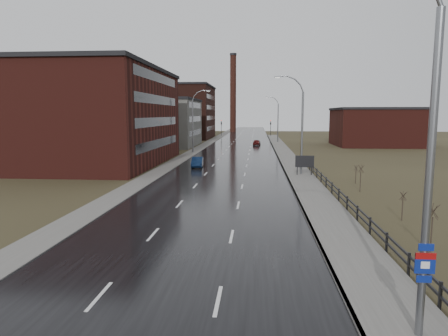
% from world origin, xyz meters
% --- Properties ---
extents(road, '(14.00, 300.00, 0.06)m').
position_xyz_m(road, '(0.00, 60.00, 0.03)').
color(road, black).
rests_on(road, ground).
extents(sidewalk_right, '(3.20, 180.00, 0.18)m').
position_xyz_m(sidewalk_right, '(8.60, 35.00, 0.09)').
color(sidewalk_right, '#595651').
rests_on(sidewalk_right, ground).
extents(curb_right, '(0.16, 180.00, 0.18)m').
position_xyz_m(curb_right, '(7.08, 35.00, 0.09)').
color(curb_right, slate).
rests_on(curb_right, ground).
extents(sidewalk_left, '(2.40, 260.00, 0.12)m').
position_xyz_m(sidewalk_left, '(-8.20, 60.00, 0.06)').
color(sidewalk_left, '#595651').
rests_on(sidewalk_left, ground).
extents(warehouse_near, '(22.44, 28.56, 13.50)m').
position_xyz_m(warehouse_near, '(-20.99, 45.00, 6.76)').
color(warehouse_near, '#471914').
rests_on(warehouse_near, ground).
extents(warehouse_mid, '(16.32, 20.40, 10.50)m').
position_xyz_m(warehouse_mid, '(-17.99, 78.00, 5.26)').
color(warehouse_mid, slate).
rests_on(warehouse_mid, ground).
extents(warehouse_far, '(26.52, 24.48, 15.50)m').
position_xyz_m(warehouse_far, '(-22.99, 108.00, 7.76)').
color(warehouse_far, '#331611').
rests_on(warehouse_far, ground).
extents(building_right, '(18.36, 16.32, 8.50)m').
position_xyz_m(building_right, '(30.30, 82.00, 4.26)').
color(building_right, '#471914').
rests_on(building_right, ground).
extents(smokestack, '(2.70, 2.70, 30.70)m').
position_xyz_m(smokestack, '(-6.00, 150.00, 15.50)').
color(smokestack, '#331611').
rests_on(smokestack, ground).
extents(streetlight_main, '(3.91, 0.29, 12.11)m').
position_xyz_m(streetlight_main, '(8.47, 2.00, 6.06)').
color(streetlight_main, slate).
rests_on(streetlight_main, ground).
extents(streetlight_right_mid, '(3.36, 0.28, 11.35)m').
position_xyz_m(streetlight_right_mid, '(8.50, 36.00, 5.84)').
color(streetlight_right_mid, slate).
rests_on(streetlight_right_mid, ground).
extents(streetlight_left, '(3.36, 0.28, 11.35)m').
position_xyz_m(streetlight_left, '(-7.70, 62.00, 5.84)').
color(streetlight_left, slate).
rests_on(streetlight_left, ground).
extents(streetlight_right_far, '(3.36, 0.28, 11.35)m').
position_xyz_m(streetlight_right_far, '(8.50, 90.00, 5.84)').
color(streetlight_right_far, slate).
rests_on(streetlight_right_far, ground).
extents(guardrail, '(0.10, 53.05, 1.10)m').
position_xyz_m(guardrail, '(10.30, 18.31, 0.71)').
color(guardrail, black).
rests_on(guardrail, ground).
extents(shrub_c, '(0.60, 0.63, 2.54)m').
position_xyz_m(shrub_c, '(12.59, 10.31, 1.35)').
color(shrub_c, '#382D23').
rests_on(shrub_c, ground).
extents(shrub_d, '(0.47, 0.49, 1.96)m').
position_xyz_m(shrub_d, '(13.36, 16.60, 1.04)').
color(shrub_d, '#382D23').
rests_on(shrub_d, ground).
extents(shrub_e, '(0.59, 0.62, 2.48)m').
position_xyz_m(shrub_e, '(13.12, 26.60, 1.32)').
color(shrub_e, '#382D23').
rests_on(shrub_e, ground).
extents(shrub_f, '(0.45, 0.48, 1.89)m').
position_xyz_m(shrub_f, '(13.76, 30.95, 1.00)').
color(shrub_f, '#382D23').
rests_on(shrub_f, ground).
extents(billboard, '(2.11, 0.17, 2.39)m').
position_xyz_m(billboard, '(9.10, 35.37, 1.64)').
color(billboard, black).
rests_on(billboard, ground).
extents(traffic_light_left, '(0.58, 2.73, 5.30)m').
position_xyz_m(traffic_light_left, '(-8.00, 120.00, 4.60)').
color(traffic_light_left, black).
rests_on(traffic_light_left, ground).
extents(traffic_light_right, '(0.58, 2.73, 5.30)m').
position_xyz_m(traffic_light_right, '(8.00, 120.00, 4.60)').
color(traffic_light_right, black).
rests_on(traffic_light_right, ground).
extents(car_near, '(1.76, 4.19, 1.35)m').
position_xyz_m(car_near, '(-4.18, 41.94, 0.67)').
color(car_near, '#0A1936').
rests_on(car_near, ground).
extents(car_far, '(1.88, 3.97, 1.31)m').
position_xyz_m(car_far, '(3.63, 80.52, 0.66)').
color(car_far, '#430B0B').
rests_on(car_far, ground).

